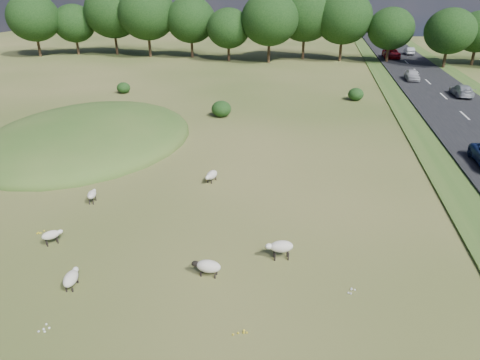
% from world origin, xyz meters
% --- Properties ---
extents(ground, '(160.00, 160.00, 0.00)m').
position_xyz_m(ground, '(0.00, 20.00, 0.00)').
color(ground, '#2F4A17').
rests_on(ground, ground).
extents(mound, '(16.00, 20.00, 4.00)m').
position_xyz_m(mound, '(-12.00, 12.00, 0.00)').
color(mound, '#33561E').
rests_on(mound, ground).
extents(road, '(8.00, 150.00, 0.25)m').
position_xyz_m(road, '(20.00, 30.00, 0.12)').
color(road, black).
rests_on(road, ground).
extents(treeline, '(96.28, 14.66, 11.70)m').
position_xyz_m(treeline, '(-1.06, 55.44, 6.57)').
color(treeline, black).
rests_on(treeline, ground).
extents(shrubs, '(27.96, 10.62, 1.53)m').
position_xyz_m(shrubs, '(-1.96, 25.01, 0.71)').
color(shrubs, black).
rests_on(shrubs, ground).
extents(sheep_0, '(0.91, 0.93, 0.72)m').
position_xyz_m(sheep_0, '(-5.95, -2.80, 0.50)').
color(sheep_0, beige).
rests_on(sheep_0, ground).
extents(sheep_1, '(1.30, 0.61, 0.75)m').
position_xyz_m(sheep_1, '(2.02, -3.87, 0.47)').
color(sheep_1, beige).
rests_on(sheep_1, ground).
extents(sheep_2, '(0.67, 1.23, 0.69)m').
position_xyz_m(sheep_2, '(-3.31, -5.61, 0.44)').
color(sheep_2, beige).
rests_on(sheep_2, ground).
extents(sheep_3, '(1.33, 0.81, 0.93)m').
position_xyz_m(sheep_3, '(4.96, -2.08, 0.65)').
color(sheep_3, beige).
rests_on(sheep_3, ground).
extents(sheep_4, '(0.58, 1.04, 0.73)m').
position_xyz_m(sheep_4, '(-6.17, 1.59, 0.51)').
color(sheep_4, beige).
rests_on(sheep_4, ground).
extents(sheep_5, '(0.78, 1.30, 0.72)m').
position_xyz_m(sheep_5, '(-0.12, 5.60, 0.46)').
color(sheep_5, beige).
rests_on(sheep_5, ground).
extents(car_0, '(1.58, 3.93, 1.34)m').
position_xyz_m(car_0, '(18.10, 40.81, 0.92)').
color(car_0, silver).
rests_on(car_0, road).
extents(car_3, '(2.54, 5.51, 1.53)m').
position_xyz_m(car_3, '(18.10, 60.08, 1.02)').
color(car_3, maroon).
rests_on(car_3, road).
extents(car_4, '(2.08, 5.12, 1.49)m').
position_xyz_m(car_4, '(21.90, 78.77, 0.99)').
color(car_4, silver).
rests_on(car_4, road).
extents(car_5, '(1.32, 3.78, 1.25)m').
position_xyz_m(car_5, '(21.90, 65.13, 0.87)').
color(car_5, '#A2A5A9').
rests_on(car_5, road).
extents(car_6, '(1.78, 4.37, 1.27)m').
position_xyz_m(car_6, '(21.90, 32.43, 0.88)').
color(car_6, '#ACB0B4').
rests_on(car_6, road).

